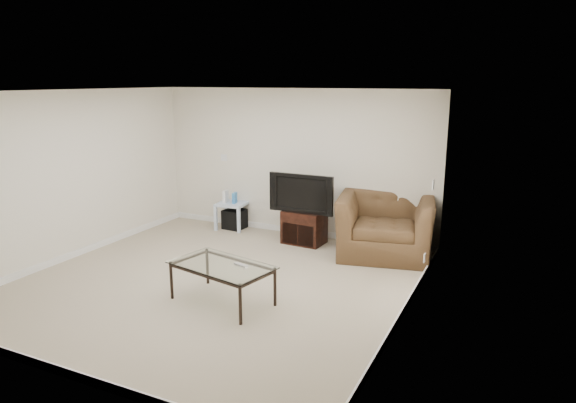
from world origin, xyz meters
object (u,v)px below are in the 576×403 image
at_px(side_table, 233,215).
at_px(recliner, 386,216).
at_px(tv_stand, 304,227).
at_px(subwoofer, 235,219).
at_px(coffee_table, 222,283).
at_px(television, 304,192).

xyz_separation_m(side_table, recliner, (2.86, -0.23, 0.38)).
relative_size(tv_stand, subwoofer, 1.87).
height_order(tv_stand, coffee_table, tv_stand).
relative_size(tv_stand, recliner, 0.46).
height_order(recliner, coffee_table, recliner).
relative_size(tv_stand, side_table, 1.31).
height_order(tv_stand, side_table, tv_stand).
relative_size(side_table, subwoofer, 1.43).
bearing_deg(tv_stand, television, -90.00).
bearing_deg(side_table, television, -9.65).
height_order(side_table, coffee_table, same).
xyz_separation_m(television, recliner, (1.35, 0.03, -0.24)).
distance_m(subwoofer, coffee_table, 3.19).
relative_size(television, subwoofer, 2.91).
relative_size(subwoofer, coffee_table, 0.29).
distance_m(television, subwoofer, 1.66).
bearing_deg(television, subwoofer, 169.80).
xyz_separation_m(side_table, subwoofer, (0.03, 0.02, -0.07)).
xyz_separation_m(television, subwoofer, (-1.48, 0.28, -0.69)).
height_order(television, recliner, recliner).
xyz_separation_m(tv_stand, side_table, (-1.51, 0.23, -0.03)).
bearing_deg(recliner, television, 169.42).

